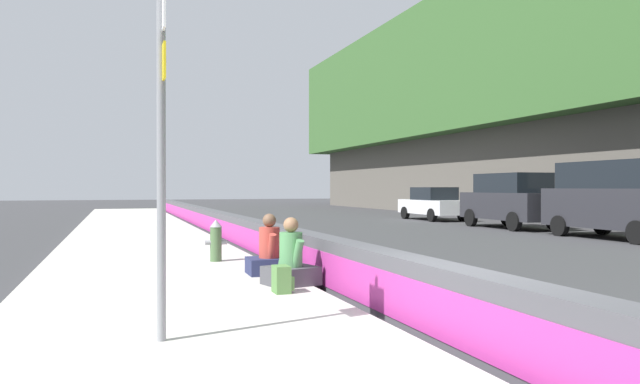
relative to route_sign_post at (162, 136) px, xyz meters
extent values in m
plane|color=#353538|center=(-0.67, -2.95, -2.21)|extent=(160.00, 160.00, 0.00)
cube|color=#B5B2A8|center=(-0.67, -0.30, -2.14)|extent=(80.00, 4.40, 0.14)
cube|color=#47474C|center=(-0.67, -2.95, -1.79)|extent=(76.00, 0.44, 0.85)
cube|color=#B2338C|center=(-0.67, -2.72, -1.83)|extent=(74.48, 0.01, 0.54)
cylinder|color=gray|center=(0.00, 0.00, -0.27)|extent=(0.09, 0.09, 3.60)
cube|color=white|center=(0.00, -0.02, 1.23)|extent=(0.44, 0.02, 0.36)
cube|color=#1956AD|center=(0.00, -0.03, 1.23)|extent=(0.30, 0.01, 0.10)
cube|color=yellow|center=(0.00, -0.02, 0.73)|extent=(0.44, 0.02, 0.36)
cube|color=black|center=(0.00, -0.03, 0.73)|extent=(0.30, 0.01, 0.10)
cylinder|color=#47663D|center=(6.26, -1.55, -1.71)|extent=(0.24, 0.24, 0.72)
cone|color=gray|center=(6.26, -1.55, -1.27)|extent=(0.26, 0.26, 0.16)
cylinder|color=gray|center=(6.26, -1.72, -1.68)|extent=(0.10, 0.12, 0.10)
cylinder|color=gray|center=(6.26, -1.38, -1.68)|extent=(0.10, 0.12, 0.10)
cube|color=#424247|center=(2.88, -2.20, -1.93)|extent=(0.83, 0.91, 0.29)
cylinder|color=#4C8951|center=(2.88, -2.20, -1.51)|extent=(0.37, 0.37, 0.55)
sphere|color=#8E6647|center=(2.88, -2.20, -1.12)|extent=(0.24, 0.24, 0.24)
cylinder|color=#4C8951|center=(3.08, -2.15, -1.56)|extent=(0.30, 0.20, 0.48)
cylinder|color=#4C8951|center=(2.68, -2.25, -1.56)|extent=(0.30, 0.20, 0.48)
cube|color=#23284C|center=(4.14, -2.16, -1.93)|extent=(0.68, 0.79, 0.29)
cylinder|color=#AD3D33|center=(4.14, -2.16, -1.51)|extent=(0.37, 0.37, 0.55)
sphere|color=brown|center=(4.14, -2.16, -1.11)|extent=(0.24, 0.24, 0.24)
cylinder|color=#AD3D33|center=(4.34, -2.17, -1.56)|extent=(0.29, 0.14, 0.48)
cylinder|color=#AD3D33|center=(3.93, -2.16, -1.56)|extent=(0.29, 0.14, 0.48)
cube|color=#4C7A3D|center=(2.22, -1.86, -1.87)|extent=(0.32, 0.22, 0.40)
cube|color=#4C7A3D|center=(2.22, -2.00, -1.93)|extent=(0.22, 0.06, 0.20)
cube|color=#28282D|center=(8.83, -15.09, -1.20)|extent=(5.11, 1.99, 1.30)
cube|color=black|center=(8.73, -15.09, -0.10)|extent=(4.11, 1.79, 0.90)
cylinder|color=black|center=(10.47, -14.16, -1.85)|extent=(0.72, 0.22, 0.72)
cylinder|color=black|center=(10.46, -16.04, -1.85)|extent=(0.72, 0.22, 0.72)
cylinder|color=black|center=(7.20, -14.14, -1.85)|extent=(0.72, 0.22, 0.72)
cube|color=#28282D|center=(14.37, -15.06, -1.28)|extent=(4.86, 2.08, 1.10)
cube|color=black|center=(14.27, -15.06, -0.33)|extent=(3.16, 1.83, 0.80)
cylinder|color=black|center=(15.93, -14.19, -1.83)|extent=(0.77, 0.24, 0.76)
cylinder|color=black|center=(15.87, -16.03, -1.83)|extent=(0.77, 0.24, 0.76)
cylinder|color=black|center=(12.86, -14.09, -1.83)|extent=(0.77, 0.24, 0.76)
cylinder|color=black|center=(12.80, -15.93, -1.83)|extent=(0.77, 0.24, 0.76)
cube|color=silver|center=(20.90, -15.17, -1.52)|extent=(4.51, 1.83, 0.72)
cube|color=black|center=(20.80, -15.17, -0.83)|extent=(2.21, 1.64, 0.66)
cylinder|color=black|center=(22.34, -14.32, -1.88)|extent=(0.66, 0.22, 0.66)
cylinder|color=black|center=(22.33, -16.05, -1.88)|extent=(0.66, 0.22, 0.66)
cylinder|color=black|center=(19.46, -14.30, -1.88)|extent=(0.66, 0.22, 0.66)
cylinder|color=black|center=(19.45, -16.03, -1.88)|extent=(0.66, 0.22, 0.66)
camera|label=1|loc=(-6.13, 0.44, -0.52)|focal=33.06mm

